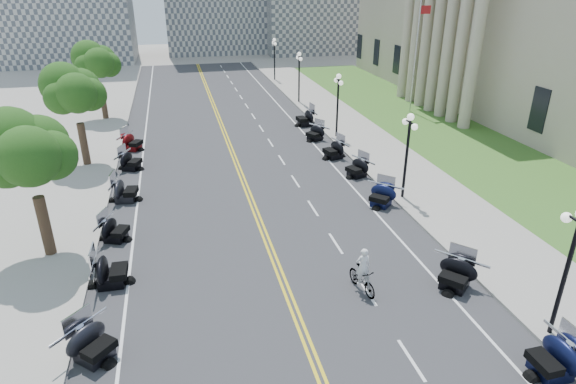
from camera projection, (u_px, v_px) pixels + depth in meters
ground at (271, 251)px, 22.66m from camera, size 160.00×160.00×0.00m
road at (241, 174)px, 31.54m from camera, size 16.00×90.00×0.01m
centerline_yellow_a at (239, 174)px, 31.51m from camera, size 0.12×90.00×0.00m
centerline_yellow_b at (243, 174)px, 31.56m from camera, size 0.12×90.00×0.00m
edge_line_north at (334, 166)px, 32.89m from camera, size 0.12×90.00×0.00m
edge_line_south at (140, 183)px, 30.19m from camera, size 0.12×90.00×0.00m
lane_dash_4 at (411, 360)px, 16.23m from camera, size 0.12×2.00×0.00m
lane_dash_5 at (367, 291)px, 19.78m from camera, size 0.12×2.00×0.00m
lane_dash_6 at (336, 243)px, 23.33m from camera, size 0.12×2.00×0.00m
lane_dash_7 at (313, 208)px, 26.89m from camera, size 0.12×2.00×0.00m
lane_dash_8 at (295, 181)px, 30.44m from camera, size 0.12×2.00×0.00m
lane_dash_9 at (282, 160)px, 33.99m from camera, size 0.12×2.00×0.00m
lane_dash_10 at (270, 143)px, 37.54m from camera, size 0.12×2.00×0.00m
lane_dash_11 at (261, 128)px, 41.09m from camera, size 0.12×2.00×0.00m
lane_dash_12 at (253, 116)px, 44.65m from camera, size 0.12×2.00×0.00m
lane_dash_13 at (247, 106)px, 48.20m from camera, size 0.12×2.00×0.00m
lane_dash_14 at (241, 97)px, 51.75m from camera, size 0.12×2.00×0.00m
lane_dash_15 at (236, 89)px, 55.30m from camera, size 0.12×2.00×0.00m
lane_dash_16 at (232, 83)px, 58.85m from camera, size 0.12×2.00×0.00m
lane_dash_17 at (228, 77)px, 62.41m from camera, size 0.12×2.00×0.00m
lane_dash_18 at (224, 71)px, 65.96m from camera, size 0.12×2.00×0.00m
lane_dash_19 at (221, 66)px, 69.51m from camera, size 0.12×2.00×0.00m
sidewalk_north at (389, 160)px, 33.73m from camera, size 5.00×90.00×0.15m
sidewalk_south at (70, 188)px, 29.30m from camera, size 5.00×90.00×0.15m
lawn at (425, 123)px, 42.32m from camera, size 9.00×60.00×0.10m
civic_building at (556, 11)px, 45.31m from camera, size 26.00×51.00×17.80m
street_lamp_1 at (565, 275)px, 16.31m from camera, size 0.50×1.20×4.90m
street_lamp_2 at (406, 157)px, 26.97m from camera, size 0.50×1.20×4.90m
street_lamp_3 at (338, 106)px, 37.62m from camera, size 0.50×1.20×4.90m
street_lamp_4 at (299, 78)px, 48.28m from camera, size 0.50×1.20×4.90m
street_lamp_5 at (274, 59)px, 58.93m from camera, size 0.50×1.20×4.90m
flagpole at (415, 59)px, 43.95m from camera, size 1.10×0.20×10.00m
tree_2 at (29, 160)px, 20.39m from camera, size 4.80×4.80×9.20m
tree_3 at (75, 97)px, 31.05m from camera, size 4.80×4.80×9.20m
tree_4 at (98, 66)px, 41.70m from camera, size 4.80×4.80×9.20m
motorcycle_n_3 at (554, 357)px, 15.38m from camera, size 2.08×2.08×1.42m
motorcycle_n_4 at (456, 273)px, 19.77m from camera, size 2.80×2.80×1.39m
motorcycle_n_6 at (381, 195)px, 26.95m from camera, size 2.70×2.70×1.34m
motorcycle_n_7 at (357, 167)px, 30.93m from camera, size 2.42×2.42×1.30m
motorcycle_n_8 at (334, 149)px, 34.07m from camera, size 2.41×2.41×1.39m
motorcycle_n_9 at (315, 132)px, 37.86m from camera, size 2.56×2.56×1.30m
motorcycle_n_10 at (305, 117)px, 41.56m from camera, size 2.40×2.40×1.52m
motorcycle_s_4 at (92, 342)px, 16.04m from camera, size 2.79×2.79×1.38m
motorcycle_s_5 at (110, 269)px, 19.96m from camera, size 2.13×2.13×1.45m
motorcycle_s_6 at (114, 229)px, 23.40m from camera, size 2.32×2.32×1.26m
motorcycle_s_7 at (125, 189)px, 27.51m from camera, size 2.37×2.37×1.44m
motorcycle_s_8 at (130, 160)px, 32.05m from camera, size 2.53×2.53×1.34m
motorcycle_s_9 at (132, 141)px, 35.69m from camera, size 2.65×2.65×1.38m
bicycle at (362, 279)px, 19.61m from camera, size 0.91×1.92×1.11m
cyclist_rider at (364, 250)px, 19.04m from camera, size 0.60×0.40×1.65m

